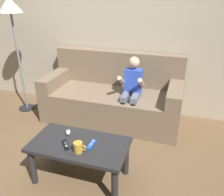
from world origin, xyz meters
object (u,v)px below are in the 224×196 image
Objects in this scene: coffee_table at (80,149)px; nunchuk_white at (68,132)px; game_remote_black_far_corner at (66,145)px; couch at (113,98)px; coffee_mug at (78,147)px; game_remote_blue_near_edge at (91,145)px; floor_lamp at (11,14)px; person_seated_on_couch at (132,89)px.

coffee_table is 9.04× the size of nunchuk_white.
coffee_table is 6.95× the size of game_remote_black_far_corner.
coffee_table is at bearing -87.15° from couch.
couch is 14.31× the size of game_remote_black_far_corner.
coffee_table is 7.66× the size of coffee_mug.
couch is at bearing 98.43° from game_remote_blue_near_edge.
coffee_table is 2.10m from floor_lamp.
game_remote_black_far_corner is at bearing -106.42° from person_seated_on_couch.
nunchuk_white reaches higher than coffee_table.
game_remote_black_far_corner is 0.08× the size of floor_lamp.
coffee_table is at bearing 178.82° from game_remote_blue_near_edge.
coffee_table is (-0.24, -1.08, -0.21)m from person_seated_on_couch.
coffee_mug is (0.11, -1.38, 0.15)m from couch.
couch is at bearing 92.85° from coffee_table.
game_remote_blue_near_edge is 1.41× the size of nunchuk_white.
game_remote_black_far_corner is (-0.22, -0.07, 0.00)m from game_remote_blue_near_edge.
floor_lamp is at bearing 142.09° from coffee_table.
nunchuk_white is 0.85× the size of coffee_mug.
couch is 18.63× the size of nunchuk_white.
coffee_mug is (0.05, -0.12, 0.12)m from coffee_table.
floor_lamp is at bearing 138.28° from game_remote_black_far_corner.
floor_lamp is (-1.37, -0.14, 1.09)m from couch.
coffee_mug reaches higher than game_remote_black_far_corner.
person_seated_on_couch is 1.09m from game_remote_blue_near_edge.
coffee_mug is (0.22, -0.23, 0.03)m from nunchuk_white.
person_seated_on_couch reaches higher than couch.
game_remote_black_far_corner is at bearing -69.35° from nunchuk_white.
game_remote_blue_near_edge is 1.20× the size of coffee_mug.
coffee_table is (0.06, -1.26, 0.03)m from couch.
floor_lamp is (-1.55, 1.12, 0.98)m from game_remote_blue_near_edge.
person_seated_on_couch is at bearing 80.91° from coffee_mug.
game_remote_blue_near_edge is 1.09× the size of game_remote_black_far_corner.
coffee_table is at bearing -37.91° from floor_lamp.
couch reaches higher than game_remote_black_far_corner.
coffee_table is at bearing -102.61° from person_seated_on_couch.
nunchuk_white reaches higher than game_remote_blue_near_edge.
nunchuk_white reaches higher than game_remote_black_far_corner.
floor_lamp is at bearing 178.74° from person_seated_on_couch.
coffee_mug is at bearing -99.09° from person_seated_on_couch.
coffee_table is 0.15m from game_remote_black_far_corner.
game_remote_blue_near_edge is 2.15m from floor_lamp.
game_remote_black_far_corner is at bearing 163.45° from coffee_mug.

